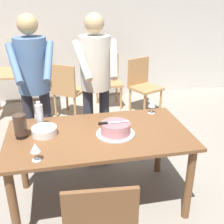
% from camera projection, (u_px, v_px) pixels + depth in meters
% --- Properties ---
extents(ground_plane, '(14.00, 14.00, 0.00)m').
position_uv_depth(ground_plane, '(100.00, 200.00, 2.76)').
color(ground_plane, gray).
extents(back_wall, '(10.00, 0.12, 2.70)m').
position_uv_depth(back_wall, '(70.00, 26.00, 4.98)').
color(back_wall, beige).
rests_on(back_wall, ground_plane).
extents(main_dining_table, '(1.61, 0.88, 0.75)m').
position_uv_depth(main_dining_table, '(99.00, 144.00, 2.51)').
color(main_dining_table, brown).
rests_on(main_dining_table, ground_plane).
extents(cake_on_platter, '(0.34, 0.34, 0.11)m').
position_uv_depth(cake_on_platter, '(116.00, 129.00, 2.43)').
color(cake_on_platter, silver).
rests_on(cake_on_platter, main_dining_table).
extents(cake_knife, '(0.27, 0.02, 0.02)m').
position_uv_depth(cake_knife, '(107.00, 123.00, 2.39)').
color(cake_knife, silver).
rests_on(cake_knife, cake_on_platter).
extents(plate_stack, '(0.22, 0.22, 0.07)m').
position_uv_depth(plate_stack, '(44.00, 131.00, 2.43)').
color(plate_stack, white).
rests_on(plate_stack, main_dining_table).
extents(wine_glass_near, '(0.08, 0.08, 0.14)m').
position_uv_depth(wine_glass_near, '(152.00, 104.00, 2.84)').
color(wine_glass_near, silver).
rests_on(wine_glass_near, main_dining_table).
extents(wine_glass_far, '(0.08, 0.08, 0.14)m').
position_uv_depth(wine_glass_far, '(35.00, 148.00, 2.03)').
color(wine_glass_far, silver).
rests_on(wine_glass_far, main_dining_table).
extents(water_bottle, '(0.07, 0.07, 0.25)m').
position_uv_depth(water_bottle, '(40.00, 115.00, 2.54)').
color(water_bottle, silver).
rests_on(water_bottle, main_dining_table).
extents(hurricane_lamp, '(0.11, 0.11, 0.21)m').
position_uv_depth(hurricane_lamp, '(20.00, 126.00, 2.35)').
color(hurricane_lamp, black).
rests_on(hurricane_lamp, main_dining_table).
extents(person_cutting_cake, '(0.47, 0.55, 1.72)m').
position_uv_depth(person_cutting_cake, '(96.00, 77.00, 2.94)').
color(person_cutting_cake, '#2D2D38').
rests_on(person_cutting_cake, ground_plane).
extents(person_standing_beside, '(0.47, 0.56, 1.72)m').
position_uv_depth(person_standing_beside, '(34.00, 80.00, 2.84)').
color(person_standing_beside, '#2D2D38').
rests_on(person_standing_beside, ground_plane).
extents(background_table, '(1.00, 0.70, 0.74)m').
position_uv_depth(background_table, '(18.00, 81.00, 4.49)').
color(background_table, tan).
rests_on(background_table, ground_plane).
extents(background_chair_0, '(0.58, 0.58, 0.90)m').
position_uv_depth(background_chair_0, '(143.00, 83.00, 4.67)').
color(background_chair_0, tan).
rests_on(background_chair_0, ground_plane).
extents(background_chair_1, '(0.44, 0.44, 0.90)m').
position_uv_depth(background_chair_1, '(108.00, 79.00, 4.93)').
color(background_chair_1, tan).
rests_on(background_chair_1, ground_plane).
extents(background_chair_2, '(0.61, 0.61, 0.90)m').
position_uv_depth(background_chair_2, '(67.00, 89.00, 4.42)').
color(background_chair_2, tan).
rests_on(background_chair_2, ground_plane).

